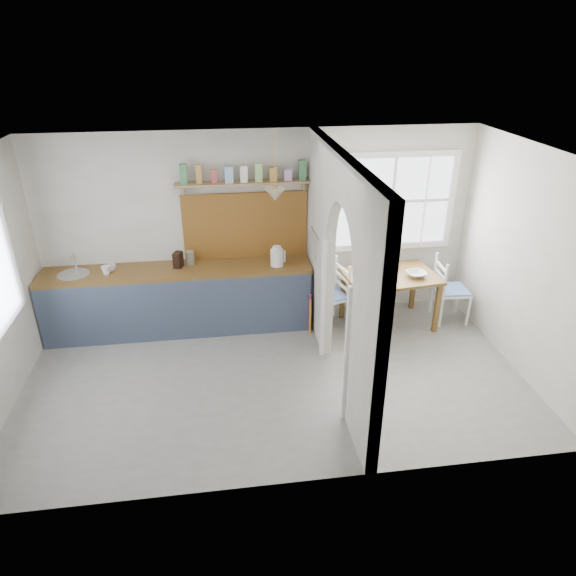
{
  "coord_description": "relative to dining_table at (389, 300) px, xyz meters",
  "views": [
    {
      "loc": [
        -0.54,
        -4.94,
        3.65
      ],
      "look_at": [
        0.18,
        0.23,
        1.06
      ],
      "focal_mm": 32.0,
      "sensor_mm": 36.0,
      "label": 1
    }
  ],
  "objects": [
    {
      "name": "floor",
      "position": [
        -1.69,
        -1.02,
        -0.38
      ],
      "size": [
        5.8,
        3.2,
        0.01
      ],
      "primitive_type": "cube",
      "color": "gray",
      "rests_on": "ground"
    },
    {
      "name": "ceiling",
      "position": [
        -1.69,
        -1.02,
        2.22
      ],
      "size": [
        5.8,
        3.2,
        0.01
      ],
      "primitive_type": "cube",
      "color": "silver",
      "rests_on": "walls"
    },
    {
      "name": "walls",
      "position": [
        -1.69,
        -1.02,
        0.92
      ],
      "size": [
        5.81,
        3.21,
        2.6
      ],
      "color": "silver",
      "rests_on": "floor"
    },
    {
      "name": "partition",
      "position": [
        -0.99,
        -0.97,
        1.07
      ],
      "size": [
        0.12,
        3.2,
        2.6
      ],
      "color": "silver",
      "rests_on": "floor"
    },
    {
      "name": "nook_window",
      "position": [
        0.11,
        0.54,
        1.22
      ],
      "size": [
        1.76,
        0.1,
        1.3
      ],
      "primitive_type": null,
      "color": "white",
      "rests_on": "walls"
    },
    {
      "name": "counter",
      "position": [
        -2.82,
        0.3,
        0.08
      ],
      "size": [
        3.5,
        0.6,
        0.9
      ],
      "color": "brown",
      "rests_on": "floor"
    },
    {
      "name": "sink",
      "position": [
        -4.12,
        0.28,
        0.51
      ],
      "size": [
        0.4,
        0.4,
        0.02
      ],
      "primitive_type": "cylinder",
      "color": "silver",
      "rests_on": "counter"
    },
    {
      "name": "backsplash",
      "position": [
        -1.89,
        0.55,
        0.97
      ],
      "size": [
        1.65,
        0.03,
        0.9
      ],
      "primitive_type": "cube",
      "color": "brown",
      "rests_on": "walls"
    },
    {
      "name": "shelf",
      "position": [
        -1.89,
        0.47,
        1.63
      ],
      "size": [
        1.75,
        0.2,
        0.21
      ],
      "color": "tan",
      "rests_on": "walls"
    },
    {
      "name": "pendant_lamp",
      "position": [
        -1.54,
        0.13,
        1.5
      ],
      "size": [
        0.26,
        0.26,
        0.16
      ],
      "primitive_type": "cone",
      "color": "#ECE1C6",
      "rests_on": "ceiling"
    },
    {
      "name": "utensil_rail",
      "position": [
        -1.08,
        -0.12,
        1.07
      ],
      "size": [
        0.02,
        0.5,
        0.02
      ],
      "primitive_type": "cylinder",
      "rotation": [
        1.57,
        0.0,
        0.0
      ],
      "color": "silver",
      "rests_on": "partition"
    },
    {
      "name": "dining_table",
      "position": [
        0.0,
        0.0,
        0.0
      ],
      "size": [
        1.29,
        0.94,
        0.76
      ],
      "primitive_type": null,
      "rotation": [
        0.0,
        0.0,
        0.11
      ],
      "color": "brown",
      "rests_on": "floor"
    },
    {
      "name": "chair_left",
      "position": [
        -0.82,
        0.09,
        0.09
      ],
      "size": [
        0.52,
        0.52,
        0.94
      ],
      "primitive_type": null,
      "rotation": [
        0.0,
        0.0,
        -1.32
      ],
      "color": "white",
      "rests_on": "floor"
    },
    {
      "name": "chair_right",
      "position": [
        0.9,
        0.01,
        0.09
      ],
      "size": [
        0.45,
        0.45,
        0.94
      ],
      "primitive_type": null,
      "rotation": [
        0.0,
        0.0,
        1.52
      ],
      "color": "white",
      "rests_on": "floor"
    },
    {
      "name": "kettle",
      "position": [
        -1.51,
        0.2,
        0.66
      ],
      "size": [
        0.27,
        0.24,
        0.27
      ],
      "primitive_type": null,
      "rotation": [
        0.0,
        0.0,
        0.31
      ],
      "color": "white",
      "rests_on": "counter"
    },
    {
      "name": "mug_a",
      "position": [
        -3.7,
        0.23,
        0.58
      ],
      "size": [
        0.12,
        0.12,
        0.11
      ],
      "primitive_type": "imported",
      "rotation": [
        0.0,
        0.0,
        0.04
      ],
      "color": "white",
      "rests_on": "counter"
    },
    {
      "name": "mug_b",
      "position": [
        -3.65,
        0.32,
        0.57
      ],
      "size": [
        0.13,
        0.13,
        0.09
      ],
      "primitive_type": "imported",
      "rotation": [
        0.0,
        0.0,
        -0.14
      ],
      "color": "white",
      "rests_on": "counter"
    },
    {
      "name": "knife_block",
      "position": [
        -2.8,
        0.32,
        0.63
      ],
      "size": [
        0.14,
        0.16,
        0.21
      ],
      "primitive_type": "cube",
      "rotation": [
        0.0,
        0.0,
        -0.38
      ],
      "color": "black",
      "rests_on": "counter"
    },
    {
      "name": "jar",
      "position": [
        -2.65,
        0.4,
        0.61
      ],
      "size": [
        0.14,
        0.14,
        0.18
      ],
      "primitive_type": "cylinder",
      "rotation": [
        0.0,
        0.0,
        -0.29
      ],
      "color": "#79775A",
      "rests_on": "counter"
    },
    {
      "name": "towel_magenta",
      "position": [
        -1.11,
        -0.06,
        -0.1
      ],
      "size": [
        0.02,
        0.03,
        0.59
      ],
      "primitive_type": "cube",
      "color": "#BC1B73",
      "rests_on": "counter"
    },
    {
      "name": "towel_orange",
      "position": [
        -1.11,
        -0.09,
        -0.13
      ],
      "size": [
        0.02,
        0.03,
        0.52
      ],
      "primitive_type": "cube",
      "color": "orange",
      "rests_on": "counter"
    },
    {
      "name": "bowl",
      "position": [
        0.32,
        -0.08,
        0.41
      ],
      "size": [
        0.28,
        0.28,
        0.06
      ],
      "primitive_type": "imported",
      "rotation": [
        0.0,
        0.0,
        0.11
      ],
      "color": "silver",
      "rests_on": "dining_table"
    },
    {
      "name": "table_cup",
      "position": [
        -0.19,
        -0.2,
        0.42
      ],
      "size": [
        0.11,
        0.11,
        0.08
      ],
      "primitive_type": "imported",
      "rotation": [
        0.0,
        0.0,
        -0.24
      ],
      "color": "#53734F",
      "rests_on": "dining_table"
    },
    {
      "name": "plate",
      "position": [
        -0.3,
        -0.05,
        0.38
      ],
      "size": [
        0.2,
        0.2,
        0.01
      ],
      "primitive_type": "cylinder",
      "rotation": [
        0.0,
        0.0,
        0.36
      ],
      "color": "#342B2B",
      "rests_on": "dining_table"
    },
    {
      "name": "vase",
      "position": [
        0.09,
        0.22,
        0.46
      ],
      "size": [
        0.2,
        0.2,
        0.17
      ],
      "primitive_type": "imported",
      "rotation": [
        0.0,
        0.0,
        -0.26
      ],
      "color": "#724B7F",
      "rests_on": "dining_table"
    }
  ]
}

